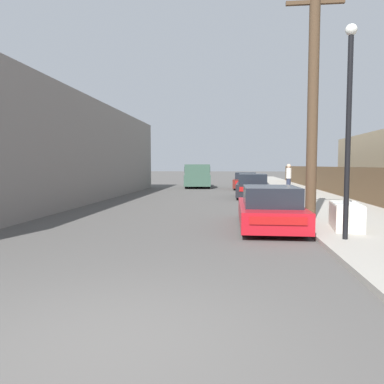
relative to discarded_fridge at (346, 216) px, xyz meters
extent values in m
plane|color=#4F4C49|center=(-4.25, -6.89, -0.47)|extent=(220.00, 220.00, 0.00)
cube|color=#9E998E|center=(1.05, 16.61, -0.41)|extent=(4.20, 63.00, 0.12)
cube|color=silver|center=(0.00, 0.00, -0.01)|extent=(0.92, 1.73, 0.67)
cube|color=white|center=(0.00, 0.00, 0.34)|extent=(0.88, 1.66, 0.03)
cube|color=#333335|center=(0.26, 0.48, 0.36)|extent=(0.06, 0.20, 0.02)
cube|color=gray|center=(0.03, 0.26, 0.35)|extent=(0.72, 0.16, 0.01)
cube|color=gray|center=(-0.03, -0.25, 0.35)|extent=(0.72, 0.16, 0.01)
cube|color=red|center=(-1.99, 0.76, -0.05)|extent=(1.75, 4.43, 0.55)
cube|color=black|center=(-1.99, 0.36, 0.50)|extent=(1.51, 2.13, 0.55)
cube|color=#B21414|center=(-1.99, -1.47, 0.05)|extent=(1.36, 0.03, 0.19)
cylinder|color=black|center=(-2.74, 2.14, -0.14)|extent=(0.20, 0.65, 0.65)
cylinder|color=black|center=(-1.24, 2.14, -0.14)|extent=(0.20, 0.65, 0.65)
cylinder|color=black|center=(-2.74, -0.61, -0.14)|extent=(0.20, 0.65, 0.65)
cylinder|color=black|center=(-1.23, -0.61, -0.14)|extent=(0.20, 0.65, 0.65)
cube|color=black|center=(-1.95, 11.08, 0.01)|extent=(1.96, 4.21, 0.68)
cube|color=black|center=(-1.95, 10.91, 0.62)|extent=(1.63, 2.38, 0.54)
cube|color=#B21414|center=(-2.04, 8.99, 0.13)|extent=(1.39, 0.09, 0.24)
cylinder|color=black|center=(-2.66, 12.39, -0.15)|extent=(0.23, 0.64, 0.63)
cylinder|color=black|center=(-1.12, 12.32, -0.15)|extent=(0.23, 0.64, 0.63)
cylinder|color=black|center=(-2.77, 9.83, -0.15)|extent=(0.23, 0.64, 0.63)
cylinder|color=black|center=(-1.23, 9.76, -0.15)|extent=(0.23, 0.64, 0.63)
cube|color=#5B1E19|center=(-2.06, 18.67, 0.00)|extent=(2.06, 4.13, 0.65)
cube|color=black|center=(-2.07, 18.51, 0.58)|extent=(1.68, 2.35, 0.51)
cube|color=#B21414|center=(-2.21, 16.65, 0.12)|extent=(1.38, 0.13, 0.23)
cylinder|color=black|center=(-2.72, 19.96, -0.13)|extent=(0.25, 0.68, 0.67)
cylinder|color=black|center=(-1.20, 19.85, -0.13)|extent=(0.25, 0.68, 0.67)
cylinder|color=black|center=(-2.91, 17.48, -0.13)|extent=(0.25, 0.68, 0.67)
cylinder|color=black|center=(-1.39, 17.37, -0.13)|extent=(0.25, 0.68, 0.67)
cube|color=#385647|center=(-6.01, 20.92, 0.17)|extent=(2.51, 5.92, 0.88)
cube|color=#385647|center=(-5.89, 19.34, 1.03)|extent=(2.14, 2.74, 0.83)
cube|color=black|center=(-5.89, 19.34, 1.05)|extent=(2.18, 2.69, 0.46)
cylinder|color=black|center=(-4.99, 19.20, -0.07)|extent=(0.32, 0.82, 0.80)
cylinder|color=black|center=(-6.75, 19.07, -0.07)|extent=(0.32, 0.82, 0.80)
cylinder|color=black|center=(-5.27, 22.78, -0.07)|extent=(0.32, 0.82, 0.80)
cylinder|color=black|center=(-7.02, 22.64, -0.07)|extent=(0.32, 0.82, 0.80)
cylinder|color=#4C3826|center=(-0.55, 1.96, 3.44)|extent=(0.34, 0.34, 7.58)
cube|color=#4C3826|center=(-0.55, 1.96, 6.48)|extent=(1.80, 0.12, 0.12)
cylinder|color=black|center=(-0.45, -1.53, 1.97)|extent=(0.12, 0.12, 4.64)
sphere|color=white|center=(-0.45, -1.53, 4.42)|extent=(0.26, 0.26, 0.26)
cube|color=brown|center=(3.00, 13.01, 0.47)|extent=(0.08, 41.19, 1.63)
cube|color=gray|center=(-13.27, 7.17, 2.07)|extent=(7.00, 25.08, 5.09)
cylinder|color=#282D42|center=(0.56, 14.46, 0.08)|extent=(0.28, 0.28, 0.86)
cylinder|color=beige|center=(0.56, 14.46, 0.86)|extent=(0.34, 0.34, 0.68)
sphere|color=#DBB293|center=(0.56, 14.46, 1.33)|extent=(0.26, 0.26, 0.26)
camera|label=1|loc=(-3.08, -10.51, 1.38)|focal=35.00mm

